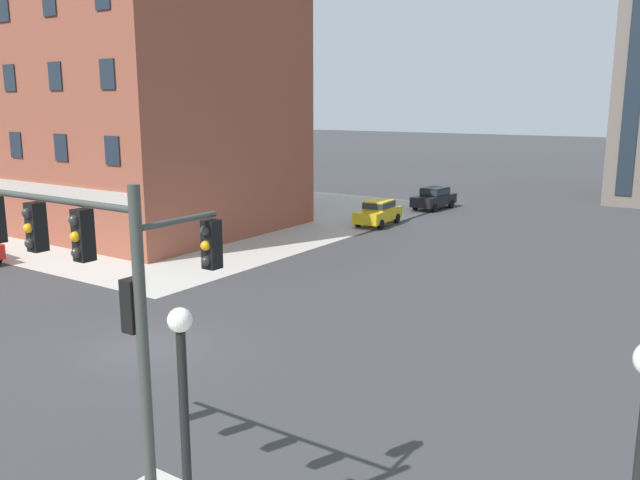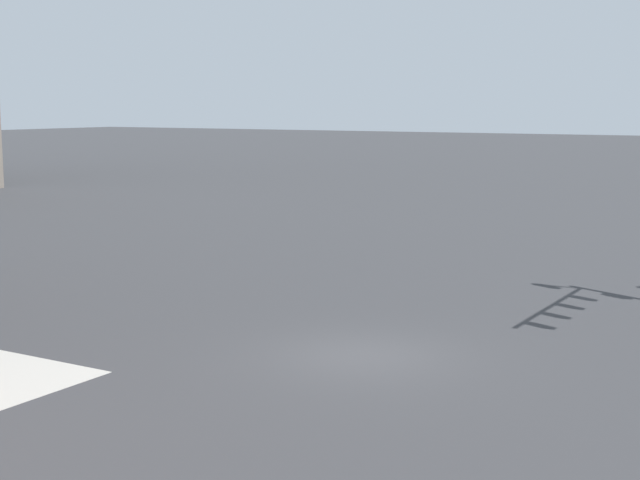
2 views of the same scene
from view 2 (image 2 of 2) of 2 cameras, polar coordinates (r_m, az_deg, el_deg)
name	(u,v)px [view 2 (image 2 of 2)]	position (r m, az deg, el deg)	size (l,w,h in m)	color
ground_plane	(363,355)	(21.68, 2.64, -7.05)	(320.00, 320.00, 0.00)	#38383A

